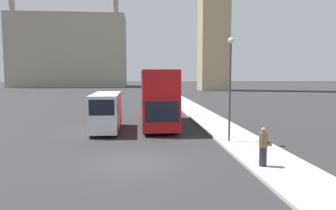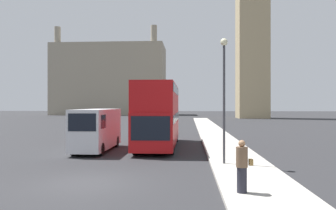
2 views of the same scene
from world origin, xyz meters
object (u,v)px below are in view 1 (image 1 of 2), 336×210
at_px(red_double_decker_bus, 158,95).
at_px(white_van, 106,111).
at_px(street_lamp, 230,74).
at_px(pedestrian, 263,147).

relative_size(red_double_decker_bus, white_van, 1.67).
distance_m(red_double_decker_bus, white_van, 4.63).
bearing_deg(street_lamp, red_double_decker_bus, 118.54).
bearing_deg(red_double_decker_bus, pedestrian, -72.70).
height_order(red_double_decker_bus, pedestrian, red_double_decker_bus).
xyz_separation_m(white_van, street_lamp, (7.79, -4.87, 2.68)).
relative_size(white_van, street_lamp, 0.98).
bearing_deg(street_lamp, pedestrian, -89.89).
xyz_separation_m(red_double_decker_bus, street_lamp, (3.90, -7.17, 1.68)).
xyz_separation_m(red_double_decker_bus, white_van, (-3.89, -2.31, -1.00)).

